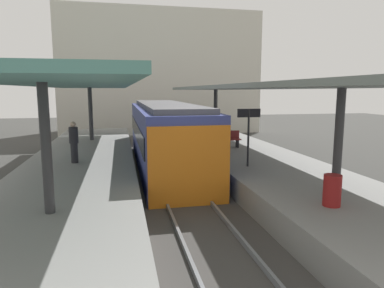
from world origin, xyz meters
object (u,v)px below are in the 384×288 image
at_px(platform_bench, 227,139).
at_px(litter_bin, 332,190).
at_px(platform_sign, 249,124).
at_px(passenger_near_bench, 74,142).
at_px(commuter_train, 166,136).

distance_m(platform_bench, litter_bin, 9.18).
xyz_separation_m(platform_sign, litter_bin, (0.41, -4.78, -1.22)).
bearing_deg(passenger_near_bench, commuter_train, 26.45).
relative_size(platform_sign, litter_bin, 2.76).
bearing_deg(litter_bin, passenger_near_bench, 135.76).
bearing_deg(passenger_near_bench, litter_bin, -44.24).
xyz_separation_m(platform_bench, passenger_near_bench, (-7.14, -2.34, 0.40)).
distance_m(commuter_train, platform_sign, 4.90).
distance_m(commuter_train, litter_bin, 9.32).
xyz_separation_m(commuter_train, litter_bin, (3.07, -8.80, -0.33)).
bearing_deg(litter_bin, platform_sign, 94.94).
bearing_deg(litter_bin, platform_bench, 89.25).
bearing_deg(platform_bench, passenger_near_bench, -161.83).
bearing_deg(litter_bin, commuter_train, 109.21).
bearing_deg(platform_sign, platform_bench, 83.09).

